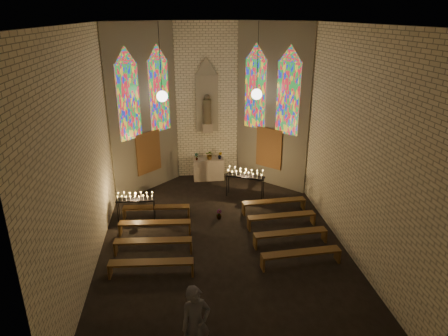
{
  "coord_description": "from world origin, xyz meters",
  "views": [
    {
      "loc": [
        -1.27,
        -11.8,
        7.26
      ],
      "look_at": [
        0.23,
        1.21,
        2.18
      ],
      "focal_mm": 32.0,
      "sensor_mm": 36.0,
      "label": 1
    }
  ],
  "objects_px": {
    "aisle_flower_pot": "(219,214)",
    "votive_stand_right": "(245,174)",
    "votive_stand_left": "(135,198)",
    "visitor": "(196,324)",
    "altar": "(209,169)"
  },
  "relations": [
    {
      "from": "aisle_flower_pot",
      "to": "votive_stand_right",
      "type": "distance_m",
      "value": 2.36
    },
    {
      "from": "altar",
      "to": "aisle_flower_pot",
      "type": "relative_size",
      "value": 3.85
    },
    {
      "from": "votive_stand_right",
      "to": "altar",
      "type": "bearing_deg",
      "value": 147.41
    },
    {
      "from": "altar",
      "to": "votive_stand_left",
      "type": "xyz_separation_m",
      "value": [
        -3.0,
        -3.63,
        0.4
      ]
    },
    {
      "from": "altar",
      "to": "votive_stand_right",
      "type": "distance_m",
      "value": 2.59
    },
    {
      "from": "votive_stand_left",
      "to": "visitor",
      "type": "relative_size",
      "value": 0.76
    },
    {
      "from": "altar",
      "to": "aisle_flower_pot",
      "type": "bearing_deg",
      "value": -88.86
    },
    {
      "from": "votive_stand_right",
      "to": "visitor",
      "type": "height_order",
      "value": "visitor"
    },
    {
      "from": "votive_stand_right",
      "to": "aisle_flower_pot",
      "type": "bearing_deg",
      "value": -100.76
    },
    {
      "from": "visitor",
      "to": "altar",
      "type": "bearing_deg",
      "value": 64.45
    },
    {
      "from": "altar",
      "to": "votive_stand_left",
      "type": "bearing_deg",
      "value": -129.6
    },
    {
      "from": "aisle_flower_pot",
      "to": "votive_stand_right",
      "type": "height_order",
      "value": "votive_stand_right"
    },
    {
      "from": "votive_stand_right",
      "to": "visitor",
      "type": "distance_m",
      "value": 8.58
    },
    {
      "from": "altar",
      "to": "aisle_flower_pot",
      "type": "height_order",
      "value": "altar"
    },
    {
      "from": "votive_stand_left",
      "to": "altar",
      "type": "bearing_deg",
      "value": 53.52
    }
  ]
}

